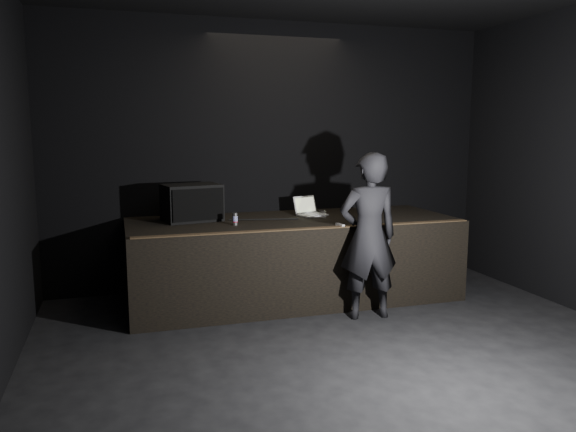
% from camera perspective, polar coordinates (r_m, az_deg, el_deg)
% --- Properties ---
extents(ground, '(7.00, 7.00, 0.00)m').
position_cam_1_polar(ground, '(4.78, 10.85, -17.31)').
color(ground, black).
rests_on(ground, ground).
extents(room_walls, '(6.10, 7.10, 3.52)m').
position_cam_1_polar(room_walls, '(4.30, 11.63, 7.68)').
color(room_walls, black).
rests_on(room_walls, ground).
extents(stage_riser, '(4.00, 1.50, 1.00)m').
position_cam_1_polar(stage_riser, '(7.01, 0.51, -4.35)').
color(stage_riser, black).
rests_on(stage_riser, ground).
extents(riser_lip, '(3.92, 0.10, 0.01)m').
position_cam_1_polar(riser_lip, '(6.25, 2.48, -1.24)').
color(riser_lip, brown).
rests_on(riser_lip, stage_riser).
extents(stage_monitor, '(0.74, 0.60, 0.44)m').
position_cam_1_polar(stage_monitor, '(6.86, -9.73, 1.36)').
color(stage_monitor, black).
rests_on(stage_monitor, stage_riser).
extents(cable, '(0.84, 0.19, 0.02)m').
position_cam_1_polar(cable, '(6.84, -2.49, -0.34)').
color(cable, black).
rests_on(cable, stage_riser).
extents(laptop, '(0.44, 0.42, 0.24)m').
position_cam_1_polar(laptop, '(7.24, 2.17, 0.59)').
color(laptop, silver).
rests_on(laptop, stage_riser).
extents(beer_can, '(0.06, 0.06, 0.14)m').
position_cam_1_polar(beer_can, '(6.50, -5.39, -0.31)').
color(beer_can, silver).
rests_on(beer_can, stage_riser).
extents(plastic_cup, '(0.08, 0.08, 0.10)m').
position_cam_1_polar(plastic_cup, '(6.98, 3.52, 0.19)').
color(plastic_cup, white).
rests_on(plastic_cup, stage_riser).
extents(wii_remote, '(0.06, 0.16, 0.03)m').
position_cam_1_polar(wii_remote, '(6.42, 5.32, -0.92)').
color(wii_remote, silver).
rests_on(wii_remote, stage_riser).
extents(person, '(0.70, 0.48, 1.85)m').
position_cam_1_polar(person, '(6.26, 8.17, -2.05)').
color(person, black).
rests_on(person, ground).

